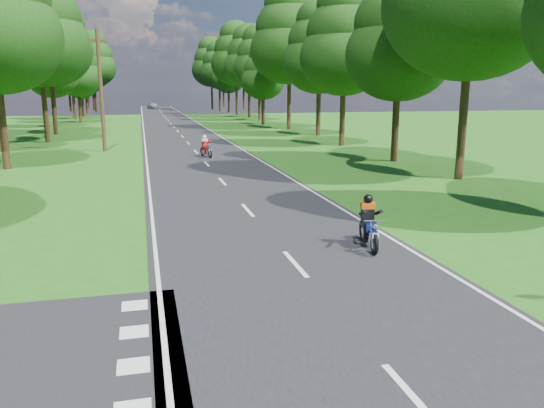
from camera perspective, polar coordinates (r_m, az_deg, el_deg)
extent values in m
plane|color=#225C15|center=(11.30, 5.37, -9.69)|extent=(160.00, 160.00, 0.00)
cube|color=black|center=(60.13, -10.50, 8.14)|extent=(7.00, 140.00, 0.02)
cube|color=silver|center=(8.03, 15.29, -19.74)|extent=(0.12, 2.00, 0.01)
cube|color=silver|center=(13.07, 2.50, -6.42)|extent=(0.12, 2.00, 0.01)
cube|color=silver|center=(18.69, -2.64, -0.66)|extent=(0.12, 2.00, 0.01)
cube|color=silver|center=(24.49, -5.36, 2.42)|extent=(0.12, 2.00, 0.01)
cube|color=silver|center=(30.37, -7.04, 4.31)|extent=(0.12, 2.00, 0.01)
cube|color=silver|center=(36.29, -8.18, 5.58)|extent=(0.12, 2.00, 0.01)
cube|color=silver|center=(42.23, -9.00, 6.50)|extent=(0.12, 2.00, 0.01)
cube|color=silver|center=(48.19, -9.62, 7.19)|extent=(0.12, 2.00, 0.01)
cube|color=silver|center=(54.15, -10.11, 7.72)|extent=(0.12, 2.00, 0.01)
cube|color=silver|center=(60.12, -10.50, 8.15)|extent=(0.12, 2.00, 0.01)
cube|color=silver|center=(66.10, -10.82, 8.50)|extent=(0.12, 2.00, 0.01)
cube|color=silver|center=(72.08, -11.08, 8.79)|extent=(0.12, 2.00, 0.01)
cube|color=silver|center=(78.07, -11.31, 9.04)|extent=(0.12, 2.00, 0.01)
cube|color=silver|center=(84.05, -11.51, 9.25)|extent=(0.12, 2.00, 0.01)
cube|color=silver|center=(90.04, -11.67, 9.44)|extent=(0.12, 2.00, 0.01)
cube|color=silver|center=(96.03, -11.82, 9.60)|extent=(0.12, 2.00, 0.01)
cube|color=silver|center=(102.02, -11.95, 9.74)|extent=(0.12, 2.00, 0.01)
cube|color=silver|center=(108.01, -12.07, 9.87)|extent=(0.12, 2.00, 0.01)
cube|color=silver|center=(114.01, -12.17, 9.98)|extent=(0.12, 2.00, 0.01)
cube|color=silver|center=(120.00, -12.27, 10.08)|extent=(0.12, 2.00, 0.01)
cube|color=silver|center=(125.99, -12.35, 10.17)|extent=(0.12, 2.00, 0.01)
cube|color=silver|center=(60.02, -13.67, 8.00)|extent=(0.10, 140.00, 0.01)
cube|color=silver|center=(60.41, -7.34, 8.27)|extent=(0.10, 140.00, 0.01)
cube|color=silver|center=(8.85, -14.68, -16.47)|extent=(0.50, 0.50, 0.01)
cube|color=silver|center=(9.92, -14.61, -13.17)|extent=(0.50, 0.50, 0.01)
cube|color=silver|center=(11.02, -14.55, -10.51)|extent=(0.50, 0.50, 0.01)
cylinder|color=black|center=(31.52, -26.91, 6.91)|extent=(0.40, 0.40, 3.91)
cylinder|color=black|center=(46.11, -23.18, 8.81)|extent=(0.40, 0.40, 4.32)
ellipsoid|color=#14340B|center=(46.17, -23.76, 15.39)|extent=(7.56, 7.56, 6.42)
ellipsoid|color=#14340B|center=(46.37, -23.99, 17.98)|extent=(6.48, 6.48, 5.51)
cylinder|color=black|center=(53.58, -22.39, 9.28)|extent=(0.40, 0.40, 4.40)
ellipsoid|color=#14340B|center=(53.65, -22.87, 15.06)|extent=(7.71, 7.71, 6.55)
ellipsoid|color=#14340B|center=(53.82, -23.07, 17.33)|extent=(6.60, 6.60, 5.61)
cylinder|color=black|center=(63.37, -22.31, 9.08)|extent=(0.40, 0.40, 3.20)
ellipsoid|color=#14340B|center=(63.33, -22.60, 12.63)|extent=(5.60, 5.60, 4.76)
ellipsoid|color=#14340B|center=(63.38, -22.72, 14.04)|extent=(4.80, 4.80, 4.08)
ellipsoid|color=#14340B|center=(63.47, -22.84, 15.44)|extent=(3.60, 3.60, 3.06)
cylinder|color=black|center=(70.45, -19.94, 9.51)|extent=(0.40, 0.40, 3.22)
ellipsoid|color=#14340B|center=(70.42, -20.18, 12.73)|extent=(5.64, 5.64, 4.79)
ellipsoid|color=#14340B|center=(70.47, -20.28, 14.00)|extent=(4.83, 4.83, 4.11)
ellipsoid|color=#14340B|center=(70.55, -20.38, 15.27)|extent=(3.62, 3.62, 3.08)
cylinder|color=black|center=(78.32, -20.51, 9.82)|extent=(0.40, 0.40, 3.61)
ellipsoid|color=#14340B|center=(78.31, -20.76, 13.07)|extent=(6.31, 6.31, 5.37)
ellipsoid|color=#14340B|center=(78.38, -20.86, 14.35)|extent=(5.41, 5.41, 4.60)
ellipsoid|color=#14340B|center=(78.48, -20.96, 15.63)|extent=(4.06, 4.06, 3.45)
cylinder|color=black|center=(86.08, -19.67, 9.73)|extent=(0.40, 0.40, 2.67)
ellipsoid|color=#14340B|center=(86.03, -19.83, 11.91)|extent=(4.67, 4.67, 3.97)
ellipsoid|color=#14340B|center=(86.05, -19.90, 12.78)|extent=(4.00, 4.00, 3.40)
ellipsoid|color=#14340B|center=(86.08, -19.96, 13.64)|extent=(3.00, 3.00, 2.55)
cylinder|color=black|center=(95.21, -19.29, 10.07)|extent=(0.40, 0.40, 3.09)
ellipsoid|color=#14340B|center=(95.18, -19.45, 12.35)|extent=(5.40, 5.40, 4.59)
ellipsoid|color=#14340B|center=(95.21, -19.52, 13.26)|extent=(4.63, 4.63, 3.93)
ellipsoid|color=#14340B|center=(95.26, -19.59, 14.16)|extent=(3.47, 3.47, 2.95)
cylinder|color=black|center=(101.60, -18.44, 10.62)|extent=(0.40, 0.40, 4.48)
ellipsoid|color=#14340B|center=(101.65, -18.66, 13.73)|extent=(7.84, 7.84, 6.66)
ellipsoid|color=#14340B|center=(101.75, -18.75, 14.95)|extent=(6.72, 6.72, 5.71)
ellipsoid|color=#14340B|center=(101.89, -18.84, 16.18)|extent=(5.04, 5.04, 4.28)
cylinder|color=black|center=(110.64, -18.63, 10.60)|extent=(0.40, 0.40, 4.09)
ellipsoid|color=#14340B|center=(110.65, -18.82, 13.21)|extent=(7.16, 7.16, 6.09)
ellipsoid|color=#14340B|center=(110.72, -18.89, 14.24)|extent=(6.14, 6.14, 5.22)
ellipsoid|color=#14340B|center=(110.83, -18.96, 15.27)|extent=(4.61, 4.61, 3.92)
cylinder|color=black|center=(26.51, 19.76, 7.43)|extent=(0.40, 0.40, 4.56)
ellipsoid|color=#14340B|center=(26.69, 20.69, 19.50)|extent=(7.98, 7.98, 6.78)
cylinder|color=black|center=(32.09, 13.10, 7.61)|extent=(0.40, 0.40, 3.49)
ellipsoid|color=#14340B|center=(32.05, 13.49, 15.29)|extent=(6.12, 6.12, 5.20)
ellipsoid|color=#14340B|center=(32.19, 13.65, 18.32)|extent=(5.24, 5.24, 4.46)
cylinder|color=black|center=(40.25, 7.56, 8.86)|extent=(0.40, 0.40, 3.69)
ellipsoid|color=#14340B|center=(40.24, 7.75, 15.34)|extent=(6.46, 6.46, 5.49)
ellipsoid|color=#14340B|center=(40.38, 7.83, 17.89)|extent=(5.54, 5.54, 4.71)
ellipsoid|color=#14340B|center=(40.59, 7.91, 20.41)|extent=(4.15, 4.15, 3.53)
cylinder|color=black|center=(48.92, 5.00, 9.56)|extent=(0.40, 0.40, 3.74)
ellipsoid|color=#14340B|center=(48.92, 5.11, 14.96)|extent=(6.55, 6.55, 5.57)
ellipsoid|color=#14340B|center=(49.04, 5.15, 17.09)|extent=(5.62, 5.62, 4.77)
ellipsoid|color=#14340B|center=(49.22, 5.19, 19.20)|extent=(4.21, 4.21, 3.58)
cylinder|color=black|center=(56.70, 1.84, 10.43)|extent=(0.40, 0.40, 4.64)
ellipsoid|color=#14340B|center=(56.80, 1.88, 16.20)|extent=(8.12, 8.12, 6.91)
ellipsoid|color=#14340B|center=(57.00, 1.90, 18.47)|extent=(6.96, 6.96, 5.92)
ellipsoid|color=#14340B|center=(57.28, 1.92, 20.72)|extent=(5.22, 5.22, 4.44)
cylinder|color=black|center=(63.43, -0.96, 9.86)|extent=(0.40, 0.40, 2.91)
ellipsoid|color=#14340B|center=(63.37, -0.98, 13.09)|extent=(5.09, 5.09, 4.33)
ellipsoid|color=#14340B|center=(63.41, -0.98, 14.37)|extent=(4.36, 4.36, 3.71)
ellipsoid|color=#14340B|center=(63.47, -0.99, 15.65)|extent=(3.27, 3.27, 2.78)
cylinder|color=black|center=(70.97, -1.35, 10.51)|extent=(0.40, 0.40, 3.88)
ellipsoid|color=#14340B|center=(70.98, -1.37, 14.37)|extent=(6.78, 6.78, 5.77)
ellipsoid|color=#14340B|center=(71.07, -1.38, 15.89)|extent=(5.81, 5.81, 4.94)
ellipsoid|color=#14340B|center=(71.21, -1.39, 17.41)|extent=(4.36, 4.36, 3.71)
cylinder|color=black|center=(79.32, -2.46, 10.81)|extent=(0.40, 0.40, 4.18)
ellipsoid|color=#14340B|center=(79.35, -2.49, 14.52)|extent=(7.31, 7.31, 6.21)
ellipsoid|color=#14340B|center=(79.45, -2.51, 15.99)|extent=(6.27, 6.27, 5.33)
ellipsoid|color=#14340B|center=(79.61, -2.52, 17.46)|extent=(4.70, 4.70, 4.00)
cylinder|color=black|center=(88.06, -3.82, 11.09)|extent=(0.40, 0.40, 4.63)
ellipsoid|color=#14340B|center=(88.12, -3.87, 14.80)|extent=(8.11, 8.11, 6.89)
ellipsoid|color=#14340B|center=(88.25, -3.90, 16.27)|extent=(6.95, 6.95, 5.91)
ellipsoid|color=#14340B|center=(88.43, -3.92, 17.73)|extent=(5.21, 5.21, 4.43)
cylinder|color=black|center=(95.24, -4.66, 10.79)|extent=(0.40, 0.40, 3.36)
ellipsoid|color=#14340B|center=(95.22, -4.70, 13.28)|extent=(5.88, 5.88, 5.00)
ellipsoid|color=#14340B|center=(95.26, -4.72, 14.27)|extent=(5.04, 5.04, 4.29)
ellipsoid|color=#14340B|center=(95.33, -4.74, 15.25)|extent=(3.78, 3.78, 3.21)
cylinder|color=black|center=(102.29, -5.63, 11.08)|extent=(0.40, 0.40, 4.09)
ellipsoid|color=#14340B|center=(102.31, -5.69, 13.90)|extent=(7.15, 7.15, 6.08)
ellipsoid|color=#14340B|center=(102.38, -5.72, 15.02)|extent=(6.13, 6.13, 5.21)
ellipsoid|color=#14340B|center=(102.50, -5.74, 16.13)|extent=(4.60, 4.60, 3.91)
cylinder|color=black|center=(109.91, -6.46, 11.25)|extent=(0.40, 0.40, 4.48)
ellipsoid|color=#14340B|center=(109.95, -6.54, 14.13)|extent=(7.84, 7.84, 6.66)
ellipsoid|color=#14340B|center=(110.04, -6.56, 15.26)|extent=(6.72, 6.72, 5.71)
ellipsoid|color=#14340B|center=(110.18, -6.59, 16.40)|extent=(5.04, 5.04, 4.28)
cylinder|color=black|center=(120.36, -19.10, 10.60)|extent=(0.40, 0.40, 3.84)
ellipsoid|color=#14340B|center=(120.36, -19.26, 12.85)|extent=(6.72, 6.72, 5.71)
ellipsoid|color=#14340B|center=(120.41, -19.32, 13.74)|extent=(5.76, 5.76, 4.90)
ellipsoid|color=#14340B|center=(120.49, -19.39, 14.62)|extent=(4.32, 4.32, 3.67)
cylinder|color=black|center=(123.29, -5.22, 11.32)|extent=(0.40, 0.40, 4.16)
ellipsoid|color=#14340B|center=(123.31, -5.27, 13.70)|extent=(7.28, 7.28, 6.19)
ellipsoid|color=#14340B|center=(123.37, -5.29, 14.64)|extent=(6.24, 6.24, 5.30)
ellipsoid|color=#14340B|center=(123.47, -5.31, 15.58)|extent=(4.68, 4.68, 3.98)
cylinder|color=black|center=(105.65, -20.89, 10.23)|extent=(0.40, 0.40, 3.52)
ellipsoid|color=#14340B|center=(105.64, -21.08, 12.58)|extent=(6.16, 6.16, 5.24)
ellipsoid|color=#14340B|center=(105.68, -21.15, 13.50)|extent=(5.28, 5.28, 4.49)
ellipsoid|color=#14340B|center=(105.75, -21.23, 14.43)|extent=(3.96, 3.96, 3.37)
cylinder|color=black|center=(109.82, -3.05, 11.31)|extent=(0.40, 0.40, 4.48)
ellipsoid|color=#14340B|center=(109.86, -3.09, 14.19)|extent=(7.84, 7.84, 6.66)
ellipsoid|color=#14340B|center=(109.95, -3.10, 15.33)|extent=(6.72, 6.72, 5.71)
ellipsoid|color=#14340B|center=(110.09, -3.12, 16.46)|extent=(5.04, 5.04, 4.28)
cylinder|color=#382616|center=(37.96, -17.91, 11.43)|extent=(0.26, 0.26, 8.00)
cube|color=#382616|center=(38.08, -18.25, 16.39)|extent=(1.20, 0.10, 0.10)
imported|color=#AEB1B5|center=(113.73, -12.69, 10.28)|extent=(2.69, 4.17, 1.32)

